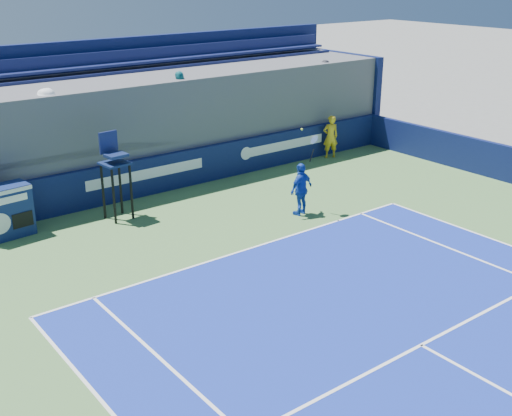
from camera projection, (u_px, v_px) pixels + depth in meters
ball_person at (330, 137)px, 23.64m from camera, size 0.68×0.58×1.58m
back_hoarding at (146, 177)px, 19.78m from camera, size 20.40×0.21×1.20m
match_clock at (5, 210)px, 16.67m from camera, size 1.38×0.84×1.40m
umpire_chair at (115, 167)px, 17.62m from camera, size 0.77×0.77×2.48m
tennis_player at (301, 189)px, 18.16m from camera, size 0.99×0.54×2.57m
stadium_seating at (113, 126)px, 20.85m from camera, size 21.00×4.05×4.40m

